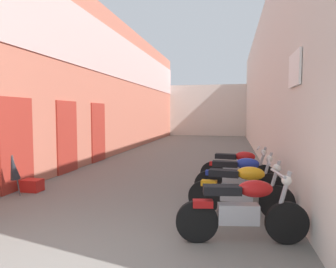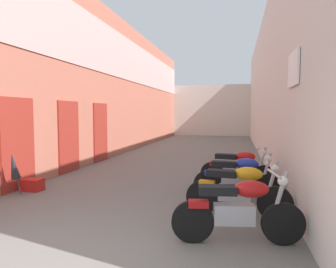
{
  "view_description": "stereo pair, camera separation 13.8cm",
  "coord_description": "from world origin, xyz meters",
  "views": [
    {
      "loc": [
        1.91,
        -2.69,
        1.83
      ],
      "look_at": [
        0.36,
        4.63,
        1.31
      ],
      "focal_mm": 31.98,
      "sensor_mm": 36.0,
      "label": 1
    },
    {
      "loc": [
        2.05,
        -2.66,
        1.83
      ],
      "look_at": [
        0.36,
        4.63,
        1.31
      ],
      "focal_mm": 31.98,
      "sensor_mm": 36.0,
      "label": 2
    }
  ],
  "objects": [
    {
      "name": "motorcycle_second",
      "position": [
        2.09,
        2.65,
        0.5
      ],
      "size": [
        1.85,
        0.58,
        1.04
      ],
      "color": "black",
      "rests_on": "ground"
    },
    {
      "name": "building_far_end",
      "position": [
        0.0,
        22.48,
        2.05
      ],
      "size": [
        9.05,
        2.0,
        4.09
      ],
      "primitive_type": "cube",
      "color": "beige",
      "rests_on": "ground"
    },
    {
      "name": "motorcycle_fourth",
      "position": [
        2.09,
        4.76,
        0.5
      ],
      "size": [
        1.84,
        0.58,
        1.04
      ],
      "color": "black",
      "rests_on": "ground"
    },
    {
      "name": "ground_plane",
      "position": [
        0.0,
        8.74,
        0.0
      ],
      "size": [
        37.48,
        37.48,
        0.0
      ],
      "primitive_type": "plane",
      "color": "#66635E"
    },
    {
      "name": "plastic_crate",
      "position": [
        -2.63,
        3.4,
        0.14
      ],
      "size": [
        0.44,
        0.32,
        0.28
      ],
      "primitive_type": "cube",
      "color": "red",
      "rests_on": "ground"
    },
    {
      "name": "motorcycle_nearest",
      "position": [
        2.09,
        1.54,
        0.5
      ],
      "size": [
        1.84,
        0.58,
        1.04
      ],
      "color": "black",
      "rests_on": "ground"
    },
    {
      "name": "building_left",
      "position": [
        -3.22,
        10.67,
        3.04
      ],
      "size": [
        0.45,
        21.48,
        6.04
      ],
      "color": "#B76651",
      "rests_on": "ground"
    },
    {
      "name": "building_right",
      "position": [
        3.23,
        10.74,
        2.9
      ],
      "size": [
        0.45,
        21.48,
        5.8
      ],
      "color": "beige",
      "rests_on": "ground"
    },
    {
      "name": "umbrella_leaning",
      "position": [
        -2.62,
        2.8,
        0.68
      ],
      "size": [
        0.2,
        0.35,
        0.97
      ],
      "color": "#4C4C4C",
      "rests_on": "ground"
    },
    {
      "name": "motorcycle_third",
      "position": [
        2.09,
        3.66,
        0.5
      ],
      "size": [
        1.85,
        0.58,
        1.04
      ],
      "color": "black",
      "rests_on": "ground"
    }
  ]
}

